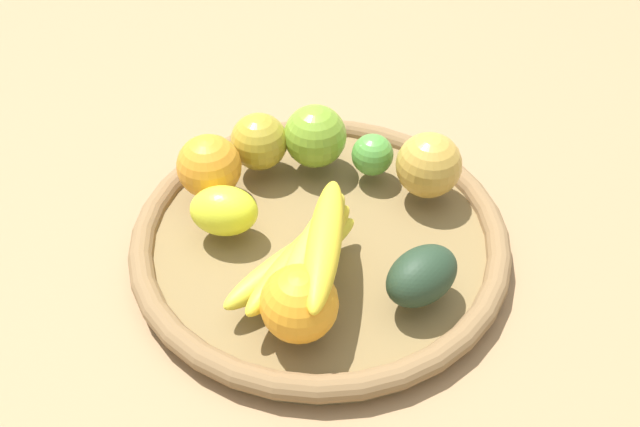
# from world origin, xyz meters

# --- Properties ---
(ground_plane) EXTENTS (2.40, 2.40, 0.00)m
(ground_plane) POSITION_xyz_m (0.00, 0.00, 0.00)
(ground_plane) COLOR #9B7651
(ground_plane) RESTS_ON ground
(basket) EXTENTS (0.42, 0.42, 0.03)m
(basket) POSITION_xyz_m (0.00, 0.00, 0.02)
(basket) COLOR olive
(basket) RESTS_ON ground_plane
(apple_2) EXTENTS (0.08, 0.08, 0.07)m
(apple_2) POSITION_xyz_m (-0.11, 0.04, 0.07)
(apple_2) COLOR olive
(apple_2) RESTS_ON basket
(banana_bunch) EXTENTS (0.17, 0.17, 0.08)m
(banana_bunch) POSITION_xyz_m (0.07, -0.04, 0.07)
(banana_bunch) COLOR yellow
(banana_bunch) RESTS_ON basket
(orange_1) EXTENTS (0.08, 0.08, 0.07)m
(orange_1) POSITION_xyz_m (0.12, -0.07, 0.07)
(orange_1) COLOR orange
(orange_1) RESTS_ON basket
(apple_0) EXTENTS (0.10, 0.10, 0.07)m
(apple_0) POSITION_xyz_m (-0.01, 0.14, 0.07)
(apple_0) COLOR gold
(apple_0) RESTS_ON basket
(lime_0) EXTENTS (0.06, 0.06, 0.05)m
(lime_0) POSITION_xyz_m (-0.07, 0.09, 0.06)
(lime_0) COLOR #50963B
(lime_0) RESTS_ON basket
(apple_1) EXTENTS (0.09, 0.09, 0.07)m
(apple_1) POSITION_xyz_m (-0.13, -0.03, 0.07)
(apple_1) COLOR #A8912B
(apple_1) RESTS_ON basket
(avocado) EXTENTS (0.08, 0.09, 0.06)m
(avocado) POSITION_xyz_m (0.13, 0.06, 0.06)
(avocado) COLOR #233825
(avocado) RESTS_ON basket
(lemon_0) EXTENTS (0.08, 0.09, 0.05)m
(lemon_0) POSITION_xyz_m (-0.04, -0.10, 0.06)
(lemon_0) COLOR yellow
(lemon_0) RESTS_ON basket
(orange_0) EXTENTS (0.09, 0.09, 0.07)m
(orange_0) POSITION_xyz_m (-0.10, -0.09, 0.07)
(orange_0) COLOR orange
(orange_0) RESTS_ON basket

